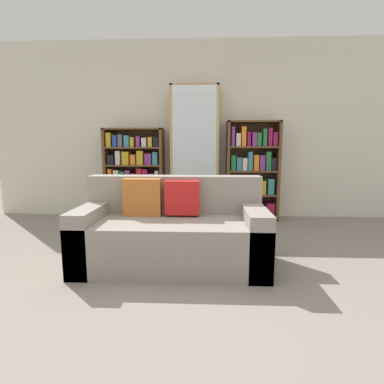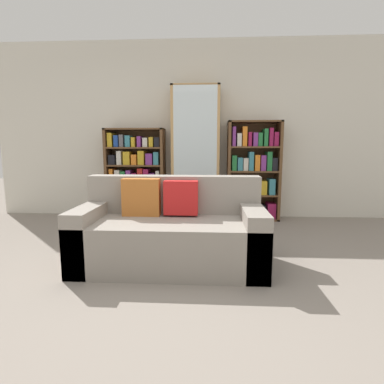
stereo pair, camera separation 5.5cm
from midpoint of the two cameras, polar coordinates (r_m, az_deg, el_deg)
name	(u,v)px [view 2 (the right image)]	position (r m, az deg, el deg)	size (l,w,h in m)	color
ground_plane	(168,298)	(2.34, -3.87, -19.48)	(16.00, 16.00, 0.00)	gray
wall_back	(191,131)	(4.77, 0.14, 11.61)	(6.22, 0.06, 2.70)	silver
couch	(171,233)	(2.85, -3.51, -7.77)	(1.71, 0.80, 0.82)	gray
bookshelf_left	(136,175)	(4.71, -10.37, 3.19)	(0.89, 0.32, 1.37)	brown
display_cabinet	(196,154)	(4.54, 1.05, 7.17)	(0.71, 0.36, 1.98)	tan
bookshelf_right	(254,173)	(4.62, 11.99, 3.64)	(0.78, 0.32, 1.48)	brown
wine_bottle	(218,217)	(4.17, 5.36, -4.74)	(0.08, 0.08, 0.34)	#143819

